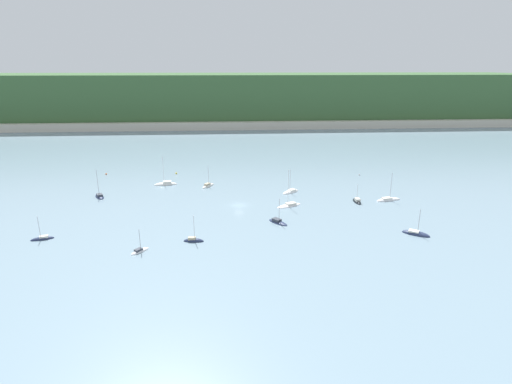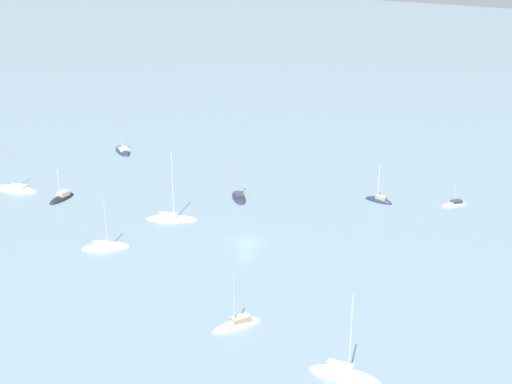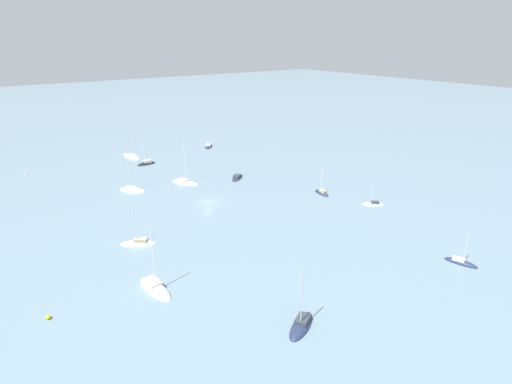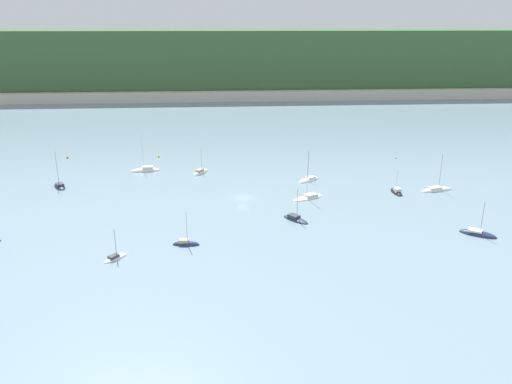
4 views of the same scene
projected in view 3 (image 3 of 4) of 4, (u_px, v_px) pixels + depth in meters
name	position (u px, v px, depth m)	size (l,w,h in m)	color
ground_plane	(208.00, 202.00, 94.53)	(600.00, 600.00, 0.00)	slate
sailboat_0	(461.00, 263.00, 68.94)	(5.64, 2.97, 6.87)	#232D4C
sailboat_1	(139.00, 244.00, 75.23)	(5.11, 6.52, 8.03)	white
sailboat_2	(155.00, 289.00, 61.87)	(8.41, 3.63, 11.35)	white
sailboat_3	(322.00, 193.00, 99.47)	(5.18, 2.10, 7.63)	#232D4C
sailboat_4	(208.00, 147.00, 142.07)	(7.09, 6.07, 7.87)	#232D4C
sailboat_5	(132.00, 190.00, 101.55)	(7.19, 6.39, 9.01)	white
sailboat_6	(373.00, 204.00, 93.01)	(4.48, 4.79, 6.10)	silver
sailboat_7	(301.00, 326.00, 53.93)	(5.15, 6.87, 9.97)	#232D4C
sailboat_8	(146.00, 164.00, 122.47)	(2.05, 5.81, 6.55)	black
sailboat_9	(185.00, 182.00, 107.02)	(8.88, 6.29, 12.27)	silver
sailboat_10	(237.00, 178.00, 110.46)	(5.92, 6.50, 7.69)	#232D4C
sailboat_11	(132.00, 157.00, 129.97)	(9.03, 4.32, 10.00)	silver
mooring_buoy_1	(48.00, 317.00, 55.23)	(0.67, 0.67, 0.67)	yellow
mooring_buoy_2	(27.00, 173.00, 113.51)	(0.55, 0.55, 0.55)	white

